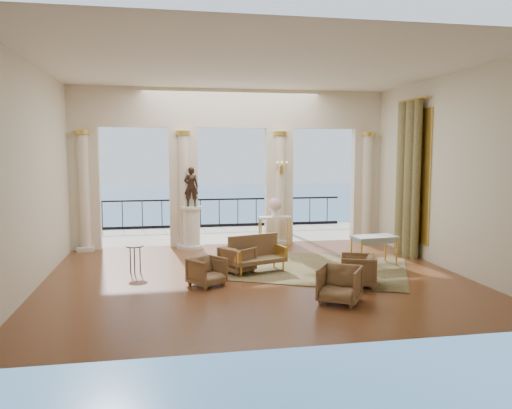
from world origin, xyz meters
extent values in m
plane|color=#492411|center=(0.00, 0.00, 0.00)|extent=(9.00, 9.00, 0.00)
plane|color=beige|center=(0.00, -4.00, 2.25)|extent=(9.00, 0.00, 9.00)
plane|color=beige|center=(-4.50, 0.00, 2.25)|extent=(0.00, 8.00, 8.00)
plane|color=beige|center=(4.50, 0.00, 2.25)|extent=(0.00, 8.00, 8.00)
plane|color=white|center=(0.00, 0.00, 4.50)|extent=(9.00, 9.00, 0.00)
cube|color=beige|center=(0.00, 3.85, 3.95)|extent=(9.00, 0.30, 1.10)
cube|color=beige|center=(-4.10, 3.85, 1.70)|extent=(0.80, 0.30, 3.40)
cylinder|color=beige|center=(-4.10, 3.67, 1.60)|extent=(0.28, 0.28, 3.20)
cylinder|color=gold|center=(-4.10, 3.67, 3.25)|extent=(0.40, 0.40, 0.12)
cube|color=silver|center=(-4.10, 3.67, 0.06)|extent=(0.45, 0.45, 0.12)
cube|color=beige|center=(-1.40, 3.85, 1.70)|extent=(0.80, 0.30, 3.40)
cylinder|color=beige|center=(-1.40, 3.67, 1.60)|extent=(0.28, 0.28, 3.20)
cylinder|color=gold|center=(-1.40, 3.67, 3.25)|extent=(0.40, 0.40, 0.12)
cube|color=silver|center=(-1.40, 3.67, 0.06)|extent=(0.45, 0.45, 0.12)
cube|color=beige|center=(1.40, 3.85, 1.70)|extent=(0.80, 0.30, 3.40)
cylinder|color=beige|center=(1.40, 3.67, 1.60)|extent=(0.28, 0.28, 3.20)
cylinder|color=gold|center=(1.40, 3.67, 3.25)|extent=(0.40, 0.40, 0.12)
cube|color=silver|center=(1.40, 3.67, 0.06)|extent=(0.45, 0.45, 0.12)
cube|color=beige|center=(4.10, 3.85, 1.70)|extent=(0.80, 0.30, 3.40)
cylinder|color=beige|center=(4.10, 3.67, 1.60)|extent=(0.28, 0.28, 3.20)
cylinder|color=gold|center=(4.10, 3.67, 3.25)|extent=(0.40, 0.40, 0.12)
cube|color=silver|center=(4.10, 3.67, 0.06)|extent=(0.45, 0.45, 0.12)
cube|color=#AEA691|center=(0.00, 5.80, -0.05)|extent=(10.00, 3.60, 0.10)
cube|color=black|center=(0.00, 7.40, 1.00)|extent=(9.00, 0.06, 0.06)
cube|color=black|center=(0.00, 7.40, 0.05)|extent=(9.00, 0.06, 0.10)
cylinder|color=black|center=(0.00, 7.40, 0.50)|extent=(0.03, 0.03, 1.00)
cylinder|color=black|center=(-4.10, 7.40, 0.50)|extent=(0.03, 0.03, 1.00)
cylinder|color=black|center=(4.10, 7.40, 0.50)|extent=(0.03, 0.03, 1.00)
cylinder|color=#4C3823|center=(2.00, 6.60, 2.10)|extent=(0.20, 0.20, 4.20)
plane|color=teal|center=(0.00, 60.00, -6.00)|extent=(160.00, 160.00, 0.00)
cylinder|color=brown|center=(4.30, 1.05, 2.00)|extent=(0.26, 0.26, 4.00)
cylinder|color=brown|center=(4.26, 1.50, 2.00)|extent=(0.32, 0.32, 4.00)
cylinder|color=brown|center=(4.30, 1.95, 2.00)|extent=(0.26, 0.26, 4.00)
cylinder|color=gold|center=(4.35, 1.50, 4.05)|extent=(0.08, 1.40, 0.08)
cube|color=gold|center=(4.47, 1.50, 2.10)|extent=(0.04, 1.60, 3.40)
cube|color=gold|center=(1.40, 3.53, 2.20)|extent=(0.10, 0.04, 0.25)
cylinder|color=gold|center=(1.26, 3.45, 2.30)|extent=(0.02, 0.02, 0.22)
cylinder|color=gold|center=(1.40, 3.45, 2.30)|extent=(0.02, 0.02, 0.22)
cylinder|color=gold|center=(1.54, 3.45, 2.30)|extent=(0.02, 0.02, 0.22)
cube|color=#333719|center=(1.50, 0.51, 0.01)|extent=(5.13, 4.68, 0.02)
imported|color=#4A351D|center=(-1.11, -0.53, 0.32)|extent=(0.85, 0.84, 0.64)
imported|color=#4A351D|center=(1.17, -2.11, 0.37)|extent=(0.96, 0.95, 0.73)
imported|color=#4A351D|center=(1.92, -1.13, 0.36)|extent=(0.86, 0.88, 0.72)
imported|color=#4A351D|center=(-0.34, 0.45, 0.33)|extent=(0.87, 0.88, 0.67)
cube|color=#4A351D|center=(0.13, 0.36, 0.28)|extent=(1.36, 0.89, 0.09)
cube|color=#4A351D|center=(0.05, 0.59, 0.58)|extent=(1.22, 0.47, 0.51)
cube|color=gold|center=(-0.43, 0.17, 0.45)|extent=(0.24, 0.51, 0.24)
cube|color=gold|center=(0.69, 0.55, 0.45)|extent=(0.24, 0.51, 0.24)
cylinder|color=gold|center=(-0.32, -0.01, 0.12)|extent=(0.05, 0.05, 0.23)
cylinder|color=gold|center=(0.71, 0.34, 0.12)|extent=(0.05, 0.05, 0.23)
cylinder|color=gold|center=(-0.45, 0.38, 0.12)|extent=(0.05, 0.05, 0.23)
cylinder|color=gold|center=(0.58, 0.73, 0.12)|extent=(0.05, 0.05, 0.23)
cube|color=#9DB6C2|center=(3.00, 0.57, 0.69)|extent=(1.11, 0.71, 0.05)
cylinder|color=gold|center=(2.56, 0.27, 0.33)|extent=(0.04, 0.04, 0.67)
cylinder|color=gold|center=(3.50, 0.40, 0.33)|extent=(0.04, 0.04, 0.67)
cylinder|color=gold|center=(2.50, 0.74, 0.33)|extent=(0.04, 0.04, 0.67)
cylinder|color=gold|center=(3.44, 0.87, 0.33)|extent=(0.04, 0.04, 0.67)
cylinder|color=silver|center=(-1.20, 3.50, 0.04)|extent=(0.65, 0.65, 0.09)
cylinder|color=silver|center=(-1.20, 3.50, 0.60)|extent=(0.48, 0.48, 1.04)
cylinder|color=silver|center=(-1.20, 3.50, 1.16)|extent=(0.61, 0.61, 0.07)
imported|color=black|center=(-1.20, 3.50, 1.75)|extent=(0.44, 0.33, 1.11)
cube|color=silver|center=(1.13, 3.17, 0.87)|extent=(0.97, 0.43, 0.05)
cylinder|color=gold|center=(0.72, 3.01, 0.42)|extent=(0.05, 0.05, 0.84)
cylinder|color=gold|center=(1.55, 3.07, 0.42)|extent=(0.05, 0.05, 0.84)
cylinder|color=gold|center=(0.70, 3.27, 0.42)|extent=(0.05, 0.05, 0.84)
cylinder|color=gold|center=(1.54, 3.33, 0.42)|extent=(0.05, 0.05, 0.84)
cylinder|color=white|center=(1.13, 3.17, 1.02)|extent=(0.20, 0.20, 0.25)
sphere|color=#CC909A|center=(1.13, 3.17, 1.23)|extent=(0.40, 0.40, 0.40)
cylinder|color=black|center=(-2.61, 0.80, 0.62)|extent=(0.39, 0.39, 0.03)
cylinder|color=black|center=(-2.51, 0.86, 0.30)|extent=(0.03, 0.03, 0.61)
cylinder|color=black|center=(-2.72, 0.86, 0.30)|extent=(0.03, 0.03, 0.61)
cylinder|color=black|center=(-2.62, 0.67, 0.30)|extent=(0.03, 0.03, 0.61)
camera|label=1|loc=(-1.91, -10.53, 2.74)|focal=35.00mm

